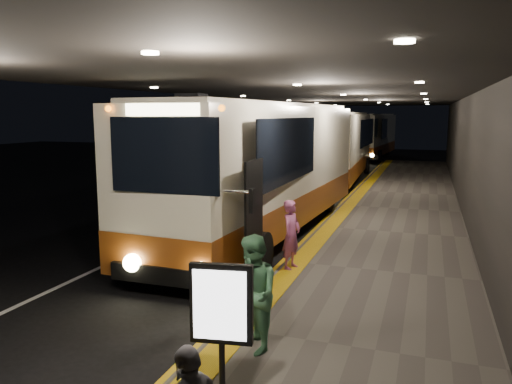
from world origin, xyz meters
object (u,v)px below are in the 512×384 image
Objects in this scene: passenger_boarding at (291,235)px; coach_third at (371,138)px; coach_second at (339,149)px; coach_main at (266,174)px; stanchion_post at (226,307)px; passenger_waiting_green at (253,294)px; info_sign at (221,307)px.

coach_third is at bearing 15.80° from passenger_boarding.
coach_second is at bearing 18.86° from passenger_boarding.
coach_main is 1.09× the size of coach_third.
stanchion_post is (1.79, -36.63, -1.02)m from coach_third.
coach_third is at bearing 92.85° from coach_main.
passenger_waiting_green is at bearing -86.01° from coach_second.
coach_third reaches higher than stanchion_post.
coach_main is 13.62m from coach_second.
passenger_waiting_green is (2.39, -21.45, -0.74)m from coach_second.
coach_second is 21.43m from stanchion_post.
stanchion_post is at bearing -73.45° from coach_main.
passenger_boarding is at bearing -83.12° from coach_third.
passenger_waiting_green reaches higher than info_sign.
stanchion_post is (-0.51, 1.37, -0.59)m from info_sign.
info_sign is 1.48× the size of stanchion_post.
coach_third is 36.69m from stanchion_post.
coach_second is (-0.03, 13.62, -0.11)m from coach_main.
coach_main is at bearing 103.56° from stanchion_post.
coach_main is at bearing 95.01° from info_sign.
coach_main is at bearing 159.51° from passenger_waiting_green.
info_sign is at bearing -161.70° from passenger_boarding.
coach_main reaches higher than info_sign.
passenger_waiting_green is at bearing 80.61° from info_sign.
coach_main reaches higher than passenger_waiting_green.
coach_second is 10.23× the size of stanchion_post.
coach_second is at bearing 93.13° from coach_main.
passenger_boarding is at bearing -86.21° from coach_second.
coach_main is 7.87× the size of passenger_boarding.
coach_main is 8.22m from passenger_waiting_green.
coach_third reaches higher than passenger_boarding.
info_sign is at bearing -69.70° from stanchion_post.
passenger_boarding is 0.94× the size of info_sign.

